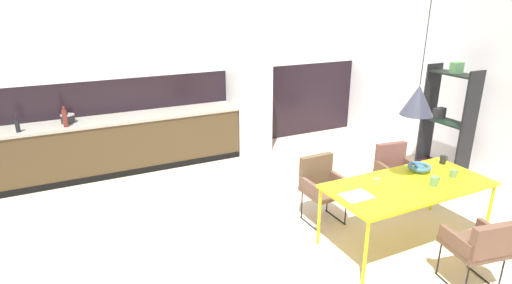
% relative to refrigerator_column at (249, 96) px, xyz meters
% --- Properties ---
extents(ground_plane, '(9.31, 9.31, 0.00)m').
position_rel_refrigerator_column_xyz_m(ground_plane, '(-0.87, -3.16, -1.01)').
color(ground_plane, beige).
extents(back_wall_splashback_dark, '(7.03, 0.12, 1.45)m').
position_rel_refrigerator_column_xyz_m(back_wall_splashback_dark, '(-0.87, 0.36, -0.28)').
color(back_wall_splashback_dark, black).
rests_on(back_wall_splashback_dark, ground).
extents(back_wall_panel_upper, '(7.03, 0.12, 1.45)m').
position_rel_refrigerator_column_xyz_m(back_wall_panel_upper, '(-0.87, 0.36, 1.17)').
color(back_wall_panel_upper, white).
rests_on(back_wall_panel_upper, back_wall_splashback_dark).
extents(kitchen_counter, '(3.92, 0.63, 0.89)m').
position_rel_refrigerator_column_xyz_m(kitchen_counter, '(-2.29, -0.00, -0.56)').
color(kitchen_counter, '#45351F').
rests_on(kitchen_counter, ground).
extents(refrigerator_column, '(0.65, 0.60, 2.01)m').
position_rel_refrigerator_column_xyz_m(refrigerator_column, '(0.00, 0.00, 0.00)').
color(refrigerator_column, silver).
rests_on(refrigerator_column, ground).
extents(dining_table, '(1.88, 0.87, 0.74)m').
position_rel_refrigerator_column_xyz_m(dining_table, '(0.27, -3.61, -0.31)').
color(dining_table, gold).
rests_on(dining_table, ground).
extents(armchair_corner_seat, '(0.50, 0.48, 0.83)m').
position_rel_refrigerator_column_xyz_m(armchair_corner_seat, '(-0.30, -2.74, -0.48)').
color(armchair_corner_seat, brown).
rests_on(armchair_corner_seat, ground).
extents(armchair_facing_counter, '(0.56, 0.55, 0.76)m').
position_rel_refrigerator_column_xyz_m(armchair_facing_counter, '(0.29, -4.52, -0.51)').
color(armchair_facing_counter, brown).
rests_on(armchair_facing_counter, ground).
extents(armchair_near_window, '(0.55, 0.53, 0.79)m').
position_rel_refrigerator_column_xyz_m(armchair_near_window, '(0.94, -2.72, -0.51)').
color(armchair_near_window, brown).
rests_on(armchair_near_window, ground).
extents(fruit_bowl, '(0.27, 0.27, 0.08)m').
position_rel_refrigerator_column_xyz_m(fruit_bowl, '(0.64, -3.40, -0.21)').
color(fruit_bowl, '#33607F').
rests_on(fruit_bowl, dining_table).
extents(open_book, '(0.31, 0.23, 0.02)m').
position_rel_refrigerator_column_xyz_m(open_book, '(-0.45, -3.60, -0.26)').
color(open_book, white).
rests_on(open_book, dining_table).
extents(mug_glass_clear, '(0.12, 0.07, 0.11)m').
position_rel_refrigerator_column_xyz_m(mug_glass_clear, '(1.09, -3.35, -0.21)').
color(mug_glass_clear, black).
rests_on(mug_glass_clear, dining_table).
extents(mug_wide_latte, '(0.14, 0.09, 0.11)m').
position_rel_refrigerator_column_xyz_m(mug_wide_latte, '(0.48, -3.76, -0.21)').
color(mug_wide_latte, '#5B8456').
rests_on(mug_wide_latte, dining_table).
extents(mug_short_terracotta, '(0.11, 0.07, 0.08)m').
position_rel_refrigerator_column_xyz_m(mug_short_terracotta, '(-0.07, -3.47, -0.23)').
color(mug_short_terracotta, gold).
rests_on(mug_short_terracotta, dining_table).
extents(mug_white_ceramic, '(0.12, 0.08, 0.09)m').
position_rel_refrigerator_column_xyz_m(mug_white_ceramic, '(0.86, -3.69, -0.22)').
color(mug_white_ceramic, '#5B8456').
rests_on(mug_white_ceramic, dining_table).
extents(cooking_pot, '(0.21, 0.21, 0.15)m').
position_rel_refrigerator_column_xyz_m(cooking_pot, '(-3.01, 0.05, -0.05)').
color(cooking_pot, black).
rests_on(cooking_pot, kitchen_counter).
extents(bottle_oil_tall, '(0.07, 0.07, 0.31)m').
position_rel_refrigerator_column_xyz_m(bottle_oil_tall, '(-3.05, -0.17, 0.02)').
color(bottle_oil_tall, maroon).
rests_on(bottle_oil_tall, kitchen_counter).
extents(bottle_vinegar_dark, '(0.06, 0.06, 0.26)m').
position_rel_refrigerator_column_xyz_m(bottle_vinegar_dark, '(-3.67, -0.15, -0.01)').
color(bottle_vinegar_dark, black).
rests_on(bottle_vinegar_dark, kitchen_counter).
extents(open_shelf_unit, '(0.30, 0.74, 1.83)m').
position_rel_refrigerator_column_xyz_m(open_shelf_unit, '(2.02, -2.59, -0.05)').
color(open_shelf_unit, black).
rests_on(open_shelf_unit, ground).
extents(pendant_lamp_over_table_near, '(0.34, 0.34, 1.32)m').
position_rel_refrigerator_column_xyz_m(pendant_lamp_over_table_near, '(0.27, -3.58, 0.68)').
color(pendant_lamp_over_table_near, black).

